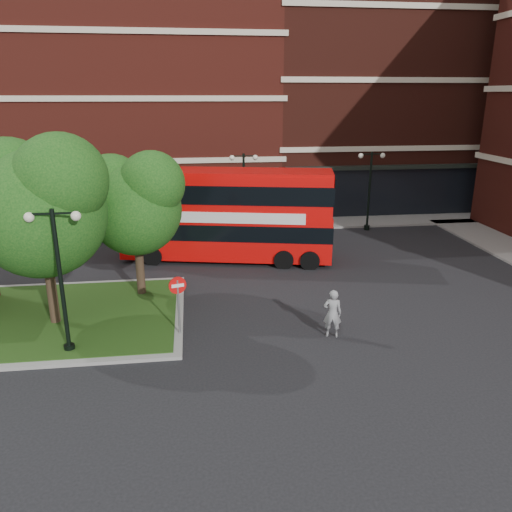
{
  "coord_description": "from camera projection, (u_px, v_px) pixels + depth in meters",
  "views": [
    {
      "loc": [
        -1.17,
        -15.62,
        8.38
      ],
      "look_at": [
        1.36,
        3.84,
        2.0
      ],
      "focal_mm": 35.0,
      "sensor_mm": 36.0,
      "label": 1
    }
  ],
  "objects": [
    {
      "name": "ground",
      "position": [
        232.0,
        345.0,
        17.46
      ],
      "size": [
        120.0,
        120.0,
        0.0
      ],
      "primitive_type": "plane",
      "color": "black",
      "rests_on": "ground"
    },
    {
      "name": "pavement_far",
      "position": [
        211.0,
        226.0,
        33.0
      ],
      "size": [
        44.0,
        3.0,
        0.12
      ],
      "primitive_type": "cube",
      "color": "slate",
      "rests_on": "ground"
    },
    {
      "name": "terrace_far_left",
      "position": [
        96.0,
        114.0,
        36.95
      ],
      "size": [
        26.0,
        12.0,
        14.0
      ],
      "primitive_type": "cube",
      "color": "maroon",
      "rests_on": "ground"
    },
    {
      "name": "terrace_far_right",
      "position": [
        382.0,
        99.0,
        39.34
      ],
      "size": [
        18.0,
        12.0,
        16.0
      ],
      "primitive_type": "cube",
      "color": "#471911",
      "rests_on": "ground"
    },
    {
      "name": "traffic_island",
      "position": [
        19.0,
        320.0,
        19.29
      ],
      "size": [
        12.6,
        7.6,
        0.15
      ],
      "color": "gray",
      "rests_on": "ground"
    },
    {
      "name": "tree_island_west",
      "position": [
        37.0,
        201.0,
        17.6
      ],
      "size": [
        5.4,
        4.71,
        7.21
      ],
      "color": "#2D2116",
      "rests_on": "ground"
    },
    {
      "name": "tree_island_east",
      "position": [
        133.0,
        200.0,
        20.49
      ],
      "size": [
        4.46,
        3.9,
        6.29
      ],
      "color": "#2D2116",
      "rests_on": "ground"
    },
    {
      "name": "lamp_island",
      "position": [
        60.0,
        275.0,
        16.1
      ],
      "size": [
        1.72,
        0.36,
        5.0
      ],
      "color": "black",
      "rests_on": "ground"
    },
    {
      "name": "lamp_far_left",
      "position": [
        244.0,
        189.0,
        30.51
      ],
      "size": [
        1.72,
        0.36,
        5.0
      ],
      "color": "black",
      "rests_on": "ground"
    },
    {
      "name": "lamp_far_right",
      "position": [
        370.0,
        186.0,
        31.49
      ],
      "size": [
        1.72,
        0.36,
        5.0
      ],
      "color": "black",
      "rests_on": "ground"
    },
    {
      "name": "bus",
      "position": [
        226.0,
        209.0,
        25.74
      ],
      "size": [
        11.14,
        4.72,
        4.15
      ],
      "rotation": [
        0.0,
        0.0,
        -0.21
      ],
      "color": "red",
      "rests_on": "ground"
    },
    {
      "name": "woman",
      "position": [
        332.0,
        313.0,
        17.85
      ],
      "size": [
        0.74,
        0.58,
        1.8
      ],
      "primitive_type": "imported",
      "rotation": [
        0.0,
        0.0,
        2.9
      ],
      "color": "gray",
      "rests_on": "ground"
    },
    {
      "name": "car_silver",
      "position": [
        119.0,
        227.0,
        30.23
      ],
      "size": [
        4.27,
        2.0,
        1.41
      ],
      "primitive_type": "imported",
      "rotation": [
        0.0,
        0.0,
        1.65
      ],
      "color": "silver",
      "rests_on": "ground"
    },
    {
      "name": "car_white",
      "position": [
        260.0,
        217.0,
        32.72
      ],
      "size": [
        4.47,
        1.75,
        1.45
      ],
      "primitive_type": "imported",
      "rotation": [
        0.0,
        0.0,
        1.62
      ],
      "color": "silver",
      "rests_on": "ground"
    },
    {
      "name": "no_entry_sign",
      "position": [
        178.0,
        294.0,
        17.66
      ],
      "size": [
        0.62,
        0.22,
        2.28
      ],
      "rotation": [
        0.0,
        0.0,
        0.27
      ],
      "color": "slate",
      "rests_on": "ground"
    }
  ]
}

